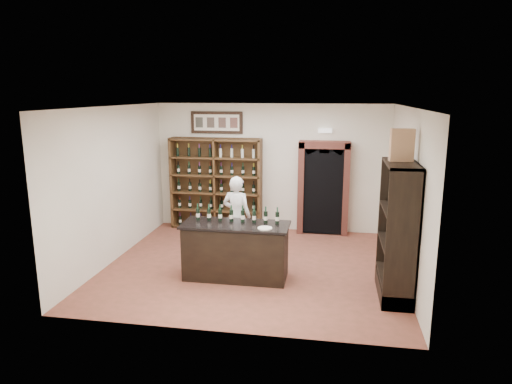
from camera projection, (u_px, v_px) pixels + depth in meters
floor at (253, 266)px, 8.74m from camera, size 5.50×5.50×0.00m
ceiling at (253, 107)px, 8.09m from camera, size 5.50×5.50×0.00m
wall_back at (271, 168)px, 10.82m from camera, size 5.50×0.04×3.00m
wall_left at (114, 184)px, 8.87m from camera, size 0.04×5.00×3.00m
wall_right at (407, 195)px, 7.97m from camera, size 0.04×5.00×3.00m
wine_shelf at (216, 184)px, 10.96m from camera, size 2.20×0.38×2.20m
framed_picture at (217, 123)px, 10.78m from camera, size 1.25×0.04×0.52m
arched_doorway at (323, 186)px, 10.53m from camera, size 1.17×0.35×2.17m
emergency_light at (325, 131)px, 10.35m from camera, size 0.30×0.10×0.10m
tasting_counter at (236, 251)px, 8.09m from camera, size 1.88×0.78×1.00m
counter_bottle_0 at (198, 214)px, 8.20m from camera, size 0.07×0.07×0.30m
counter_bottle_1 at (209, 215)px, 8.17m from camera, size 0.07×0.07×0.30m
counter_bottle_2 at (220, 215)px, 8.13m from camera, size 0.07×0.07×0.30m
counter_bottle_3 at (231, 216)px, 8.10m from camera, size 0.07×0.07×0.30m
counter_bottle_4 at (243, 216)px, 8.07m from camera, size 0.07×0.07×0.30m
counter_bottle_5 at (254, 217)px, 8.03m from camera, size 0.07×0.07×0.30m
counter_bottle_6 at (266, 217)px, 8.00m from camera, size 0.07×0.07×0.30m
counter_bottle_7 at (277, 218)px, 7.97m from camera, size 0.07×0.07×0.30m
side_cabinet at (398, 252)px, 7.30m from camera, size 0.48×1.20×2.20m
shopkeeper at (237, 216)px, 9.17m from camera, size 0.66×0.51×1.63m
plate at (265, 228)px, 7.68m from camera, size 0.25×0.25×0.02m
wine_crate at (402, 145)px, 7.06m from camera, size 0.37×0.17×0.51m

